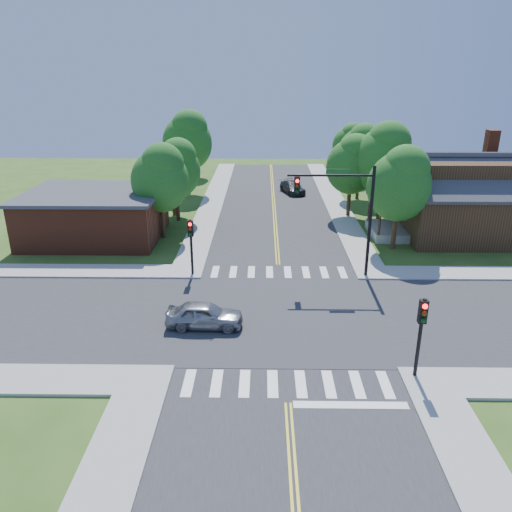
{
  "coord_description": "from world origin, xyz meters",
  "views": [
    {
      "loc": [
        -1.04,
        -24.17,
        12.68
      ],
      "look_at": [
        -1.45,
        3.47,
        2.2
      ],
      "focal_mm": 35.0,
      "sensor_mm": 36.0,
      "label": 1
    }
  ],
  "objects_px": {
    "signal_pole_nw": "(191,237)",
    "signal_pole_se": "(422,324)",
    "signal_mast_ne": "(344,204)",
    "car_dgrey": "(292,188)",
    "car_silver": "(204,316)",
    "house_ne": "(469,195)"
  },
  "relations": [
    {
      "from": "house_ne",
      "to": "car_dgrey",
      "type": "bearing_deg",
      "value": 132.68
    },
    {
      "from": "signal_mast_ne",
      "to": "signal_pole_se",
      "type": "bearing_deg",
      "value": -81.44
    },
    {
      "from": "car_dgrey",
      "to": "signal_pole_se",
      "type": "bearing_deg",
      "value": -102.37
    },
    {
      "from": "signal_mast_ne",
      "to": "car_silver",
      "type": "distance_m",
      "value": 11.29
    },
    {
      "from": "car_dgrey",
      "to": "car_silver",
      "type": "bearing_deg",
      "value": -119.98
    },
    {
      "from": "signal_pole_se",
      "to": "car_dgrey",
      "type": "xyz_separation_m",
      "value": [
        -3.53,
        34.0,
        -2.05
      ]
    },
    {
      "from": "house_ne",
      "to": "car_dgrey",
      "type": "relative_size",
      "value": 2.85
    },
    {
      "from": "signal_pole_nw",
      "to": "car_silver",
      "type": "distance_m",
      "value": 7.27
    },
    {
      "from": "signal_mast_ne",
      "to": "car_silver",
      "type": "height_order",
      "value": "signal_mast_ne"
    },
    {
      "from": "signal_mast_ne",
      "to": "car_dgrey",
      "type": "bearing_deg",
      "value": 94.62
    },
    {
      "from": "signal_pole_nw",
      "to": "signal_pole_se",
      "type": "bearing_deg",
      "value": -45.0
    },
    {
      "from": "house_ne",
      "to": "car_silver",
      "type": "relative_size",
      "value": 3.24
    },
    {
      "from": "signal_mast_ne",
      "to": "house_ne",
      "type": "relative_size",
      "value": 0.55
    },
    {
      "from": "signal_mast_ne",
      "to": "car_dgrey",
      "type": "xyz_separation_m",
      "value": [
        -1.84,
        22.79,
        -4.23
      ]
    },
    {
      "from": "signal_pole_nw",
      "to": "car_silver",
      "type": "relative_size",
      "value": 0.94
    },
    {
      "from": "signal_mast_ne",
      "to": "signal_pole_se",
      "type": "xyz_separation_m",
      "value": [
        1.69,
        -11.21,
        -2.19
      ]
    },
    {
      "from": "signal_mast_ne",
      "to": "signal_pole_se",
      "type": "height_order",
      "value": "signal_mast_ne"
    },
    {
      "from": "signal_pole_se",
      "to": "signal_pole_nw",
      "type": "distance_m",
      "value": 15.84
    },
    {
      "from": "signal_mast_ne",
      "to": "signal_pole_nw",
      "type": "bearing_deg",
      "value": -179.93
    },
    {
      "from": "house_ne",
      "to": "car_silver",
      "type": "height_order",
      "value": "house_ne"
    },
    {
      "from": "signal_pole_se",
      "to": "car_silver",
      "type": "xyz_separation_m",
      "value": [
        -9.65,
        4.38,
        -1.98
      ]
    },
    {
      "from": "signal_pole_nw",
      "to": "car_dgrey",
      "type": "distance_m",
      "value": 24.14
    }
  ]
}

